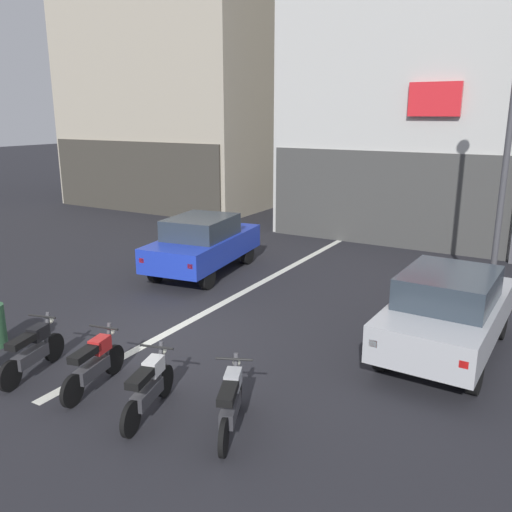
{
  "coord_description": "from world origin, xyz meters",
  "views": [
    {
      "loc": [
        6.77,
        -7.71,
        4.42
      ],
      "look_at": [
        1.1,
        2.0,
        1.4
      ],
      "focal_mm": 37.4,
      "sensor_mm": 36.0,
      "label": 1
    }
  ],
  "objects": [
    {
      "name": "street_lamp",
      "position": [
        5.53,
        5.49,
        4.11
      ],
      "size": [
        0.36,
        0.36,
        6.75
      ],
      "color": "#47474C",
      "rests_on": "ground"
    },
    {
      "name": "building_mid_block",
      "position": [
        1.42,
        14.05,
        8.21
      ],
      "size": [
        8.39,
        8.46,
        16.45
      ],
      "color": "silver",
      "rests_on": "ground"
    },
    {
      "name": "car_silver_parked_kerbside",
      "position": [
        5.17,
        2.13,
        0.89
      ],
      "size": [
        1.91,
        4.16,
        1.64
      ],
      "color": "black",
      "rests_on": "ground"
    },
    {
      "name": "motorcycle_silver_row_right_mid",
      "position": [
        3.05,
        -2.04,
        0.46
      ],
      "size": [
        0.76,
        1.56,
        0.98
      ],
      "color": "black",
      "rests_on": "ground"
    },
    {
      "name": "motorcycle_red_row_left_mid",
      "position": [
        0.45,
        -2.16,
        0.46
      ],
      "size": [
        0.55,
        1.65,
        0.98
      ],
      "color": "black",
      "rests_on": "ground"
    },
    {
      "name": "motorcycle_black_row_leftmost",
      "position": [
        -0.85,
        -2.34,
        0.46
      ],
      "size": [
        0.6,
        1.64,
        0.98
      ],
      "color": "black",
      "rests_on": "ground"
    },
    {
      "name": "ground_plane",
      "position": [
        0.0,
        0.0,
        0.0
      ],
      "size": [
        120.0,
        120.0,
        0.0
      ],
      "primitive_type": "plane",
      "color": "#232328"
    },
    {
      "name": "lane_centre_line",
      "position": [
        0.0,
        6.0,
        0.0
      ],
      "size": [
        0.2,
        18.0,
        0.01
      ],
      "primitive_type": "cube",
      "color": "silver",
      "rests_on": "ground"
    },
    {
      "name": "car_blue_crossing_near",
      "position": [
        -1.88,
        4.16,
        0.89
      ],
      "size": [
        2.29,
        4.3,
        1.64
      ],
      "color": "black",
      "rests_on": "ground"
    },
    {
      "name": "motorcycle_white_row_centre",
      "position": [
        1.75,
        -2.3,
        0.46
      ],
      "size": [
        0.61,
        1.63,
        0.98
      ],
      "color": "black",
      "rests_on": "ground"
    },
    {
      "name": "building_corner_left",
      "position": [
        -10.25,
        14.05,
        9.21
      ],
      "size": [
        9.87,
        7.3,
        18.45
      ],
      "color": "#B2A893",
      "rests_on": "ground"
    }
  ]
}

